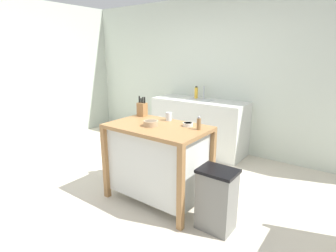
% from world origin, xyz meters
% --- Properties ---
extents(ground_plane, '(6.95, 6.95, 0.00)m').
position_xyz_m(ground_plane, '(0.00, 0.00, 0.00)').
color(ground_plane, beige).
rests_on(ground_plane, ground).
extents(wall_back, '(5.95, 0.10, 2.60)m').
position_xyz_m(wall_back, '(0.00, 2.19, 1.30)').
color(wall_back, silver).
rests_on(wall_back, ground).
extents(wall_left, '(0.10, 2.79, 2.60)m').
position_xyz_m(wall_left, '(-2.98, 0.80, 1.30)').
color(wall_left, beige).
rests_on(wall_left, ground).
extents(kitchen_island, '(1.12, 0.70, 0.91)m').
position_xyz_m(kitchen_island, '(0.22, 0.11, 0.51)').
color(kitchen_island, '#9E7042').
rests_on(kitchen_island, ground).
extents(knife_block, '(0.11, 0.09, 0.25)m').
position_xyz_m(knife_block, '(-0.22, 0.36, 1.00)').
color(knife_block, '#9E7042').
rests_on(knife_block, kitchen_island).
extents(bowl_stoneware_deep, '(0.16, 0.16, 0.06)m').
position_xyz_m(bowl_stoneware_deep, '(0.17, 0.06, 0.94)').
color(bowl_stoneware_deep, tan).
rests_on(bowl_stoneware_deep, kitchen_island).
extents(bowl_ceramic_wide, '(0.11, 0.11, 0.04)m').
position_xyz_m(bowl_ceramic_wide, '(0.51, 0.29, 0.93)').
color(bowl_ceramic_wide, silver).
rests_on(bowl_ceramic_wide, kitchen_island).
extents(drinking_cup, '(0.07, 0.07, 0.10)m').
position_xyz_m(drinking_cup, '(0.19, 0.37, 0.96)').
color(drinking_cup, silver).
rests_on(drinking_cup, kitchen_island).
extents(pepper_grinder, '(0.04, 0.04, 0.15)m').
position_xyz_m(pepper_grinder, '(0.67, 0.24, 0.98)').
color(pepper_grinder, olive).
rests_on(pepper_grinder, kitchen_island).
extents(trash_bin, '(0.36, 0.28, 0.63)m').
position_xyz_m(trash_bin, '(1.02, 0.02, 0.32)').
color(trash_bin, slate).
rests_on(trash_bin, ground).
extents(sink_counter, '(1.64, 0.60, 0.91)m').
position_xyz_m(sink_counter, '(-0.24, 1.84, 0.46)').
color(sink_counter, silver).
rests_on(sink_counter, ground).
extents(sink_faucet, '(0.02, 0.02, 0.22)m').
position_xyz_m(sink_faucet, '(-0.24, 1.98, 1.02)').
color(sink_faucet, '#B7BCC1').
rests_on(sink_faucet, sink_counter).
extents(bottle_hand_soap, '(0.06, 0.06, 0.22)m').
position_xyz_m(bottle_hand_soap, '(-0.37, 1.95, 1.01)').
color(bottle_hand_soap, yellow).
rests_on(bottle_hand_soap, sink_counter).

